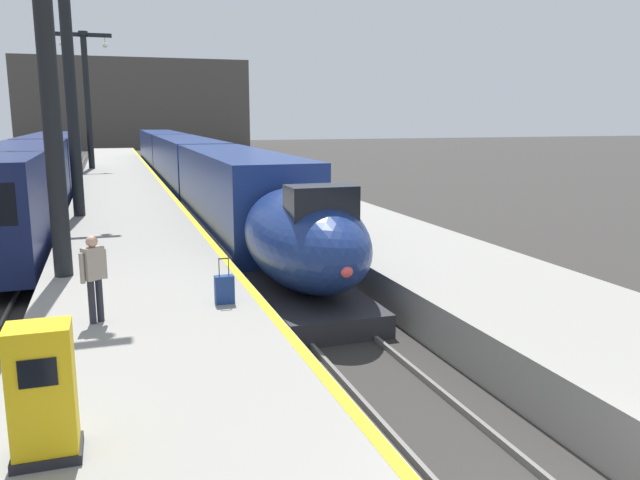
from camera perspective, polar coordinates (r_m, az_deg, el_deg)
platform_left at (r=29.27m, az=-16.95°, el=1.91°), size 4.80×110.00×1.05m
platform_right at (r=30.54m, az=-1.59°, el=2.75°), size 4.80×110.00×1.05m
platform_left_safety_stripe at (r=29.34m, az=-12.55°, el=3.19°), size 0.20×107.80×0.01m
rail_main_left at (r=32.30m, az=-11.20°, el=2.16°), size 0.08×110.00×0.12m
rail_main_right at (r=32.51m, az=-8.57°, el=2.31°), size 0.08×110.00×0.12m
rail_secondary_left at (r=32.33m, az=-25.58°, el=1.29°), size 0.08×110.00×0.12m
rail_secondary_right at (r=32.17m, az=-22.93°, el=1.46°), size 0.08×110.00×0.12m
highspeed_train_main at (r=40.16m, az=-11.73°, el=6.57°), size 2.92×56.47×3.60m
regional_train_adjacent at (r=35.93m, az=-23.92°, el=5.63°), size 2.85×36.60×3.80m
station_column_mid at (r=16.68m, az=-23.61°, el=17.93°), size 4.00×0.68×10.34m
station_column_far at (r=26.79m, az=-21.68°, el=14.55°), size 4.00×0.68×9.84m
station_column_distant at (r=51.45m, az=-20.25°, el=12.71°), size 4.00×0.68×10.02m
passenger_near_edge at (r=12.73m, az=-19.68°, el=-2.73°), size 0.49×0.40×1.69m
rolling_suitcase at (r=13.52m, az=-8.59°, el=-4.41°), size 0.40×0.22×0.98m
ticket_machine_yellow at (r=8.06m, az=-23.64°, el=-12.86°), size 0.76×0.62×1.60m
terminus_back_wall at (r=106.31m, az=-16.21°, el=11.73°), size 36.00×2.00×14.00m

